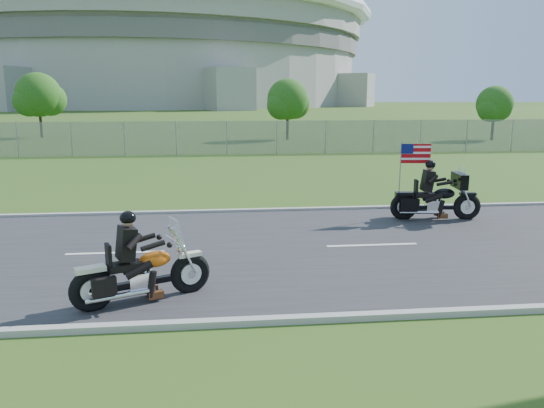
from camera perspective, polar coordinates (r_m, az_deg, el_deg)
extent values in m
plane|color=#224515|center=(12.41, -7.36, -5.13)|extent=(420.00, 420.00, 0.00)
cube|color=#28282B|center=(12.41, -7.36, -5.04)|extent=(120.00, 8.00, 0.04)
cube|color=#9E9B93|center=(16.32, -7.08, -0.83)|extent=(120.00, 0.18, 0.12)
cube|color=#9E9B93|center=(8.60, -7.92, -12.67)|extent=(120.00, 0.18, 0.12)
cube|color=gray|center=(32.42, -15.61, 6.78)|extent=(60.00, 0.03, 2.00)
cylinder|color=#A3A099|center=(183.12, -12.78, 13.53)|extent=(130.00, 130.00, 20.00)
cylinder|color=#605E5B|center=(183.50, -12.89, 15.71)|extent=(132.00, 132.00, 4.00)
cylinder|color=#A3A099|center=(184.04, -12.98, 17.57)|extent=(134.00, 134.00, 6.00)
torus|color=white|center=(184.50, -13.04, 18.81)|extent=(140.40, 140.40, 4.40)
cylinder|color=#382316|center=(42.32, 1.67, 8.64)|extent=(0.22, 0.22, 2.52)
sphere|color=#165317|center=(42.26, 1.69, 11.20)|extent=(3.20, 3.20, 3.20)
sphere|color=#165317|center=(42.83, 2.46, 10.72)|extent=(2.40, 2.40, 2.40)
sphere|color=#165317|center=(41.80, 0.98, 10.58)|extent=(2.24, 2.24, 2.24)
cylinder|color=#382316|center=(48.11, -23.63, 8.22)|extent=(0.22, 0.22, 2.80)
sphere|color=#165317|center=(48.06, -23.84, 10.71)|extent=(3.60, 3.60, 3.60)
sphere|color=#165317|center=(48.37, -22.78, 10.32)|extent=(2.70, 2.70, 2.70)
sphere|color=#165317|center=(47.83, -24.68, 10.04)|extent=(2.52, 2.52, 2.52)
cylinder|color=#382316|center=(45.45, 22.65, 7.79)|extent=(0.22, 0.22, 2.24)
sphere|color=#165317|center=(45.39, 22.82, 9.90)|extent=(2.80, 2.80, 2.80)
sphere|color=#165317|center=(46.03, 23.16, 9.49)|extent=(2.10, 2.10, 2.10)
sphere|color=#165317|center=(44.86, 22.44, 9.40)|extent=(1.96, 1.96, 1.96)
torus|color=black|center=(9.85, -8.80, -7.36)|extent=(0.77, 0.47, 0.76)
torus|color=black|center=(9.42, -18.81, -8.78)|extent=(0.77, 0.47, 0.76)
ellipsoid|color=orange|center=(9.54, -12.49, -5.82)|extent=(0.65, 0.53, 0.29)
cube|color=black|center=(9.42, -15.58, -6.47)|extent=(0.64, 0.51, 0.12)
cube|color=black|center=(9.32, -15.41, -4.10)|extent=(0.39, 0.47, 0.56)
sphere|color=black|center=(9.22, -15.25, -1.44)|extent=(0.36, 0.36, 0.28)
cube|color=silver|center=(9.52, -10.28, -2.68)|extent=(0.23, 0.45, 0.41)
torus|color=black|center=(16.24, 20.23, -0.27)|extent=(0.81, 0.28, 0.79)
torus|color=black|center=(15.71, 13.99, -0.27)|extent=(0.81, 0.28, 0.79)
ellipsoid|color=black|center=(15.95, 18.05, 1.08)|extent=(0.63, 0.41, 0.30)
cube|color=black|center=(15.80, 16.12, 0.94)|extent=(0.62, 0.38, 0.13)
cube|color=black|center=(15.74, 16.39, 2.43)|extent=(0.30, 0.45, 0.59)
sphere|color=black|center=(15.69, 16.68, 4.08)|extent=(0.32, 0.32, 0.29)
cube|color=black|center=(16.02, 19.52, 2.38)|extent=(0.33, 0.88, 0.43)
cube|color=#B70C11|center=(15.76, 15.22, 5.25)|extent=(0.85, 0.11, 0.56)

